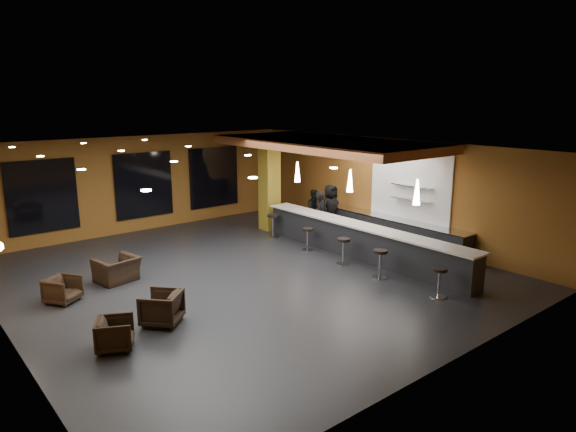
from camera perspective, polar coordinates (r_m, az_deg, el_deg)
floor at (r=14.58m, az=-4.87°, el=-6.66°), size 12.00×13.00×0.10m
ceiling at (r=13.79m, az=-5.16°, el=7.57°), size 12.00×13.00×0.10m
wall_back at (r=19.74m, az=-15.86°, el=3.51°), size 12.00×0.10×3.50m
wall_front at (r=9.61m, az=17.84°, el=-6.47°), size 12.00×0.10×3.50m
wall_right at (r=18.11m, az=10.99°, el=2.95°), size 0.10×13.00×3.50m
wood_soffit at (r=17.09m, az=4.16°, el=8.01°), size 3.60×8.00×0.28m
window_left at (r=18.55m, az=-25.63°, el=1.97°), size 2.20×0.06×2.40m
window_center at (r=19.65m, az=-15.72°, el=3.33°), size 2.20×0.06×2.40m
window_right at (r=21.01m, az=-8.22°, el=4.29°), size 2.20×0.06×2.40m
tile_backsplash at (r=17.39m, az=13.36°, el=3.26°), size 0.06×3.20×2.40m
bar_counter at (r=15.98m, az=8.02°, el=-2.89°), size 0.60×8.00×1.00m
bar_top at (r=15.85m, az=8.08°, el=-1.06°), size 0.78×8.10×0.05m
prep_counter at (r=17.78m, az=11.21°, el=-1.61°), size 0.70×6.00×0.86m
prep_top at (r=17.67m, az=11.28°, el=-0.18°), size 0.72×6.00×0.03m
wall_shelf_lower at (r=17.23m, az=13.53°, el=1.81°), size 0.30×1.50×0.03m
wall_shelf_upper at (r=17.15m, az=13.61°, el=3.28°), size 0.30×1.50×0.03m
column at (r=19.04m, az=-2.08°, el=3.67°), size 0.60×0.60×3.50m
pendant_0 at (r=14.33m, az=14.13°, el=2.59°), size 0.20×0.20×0.70m
pendant_1 at (r=15.92m, az=6.91°, el=3.91°), size 0.20×0.20×0.70m
pendant_2 at (r=17.72m, az=1.05°, el=4.93°), size 0.20×0.20×0.70m
staff_a at (r=17.95m, az=3.69°, el=0.09°), size 0.72×0.61×1.67m
staff_b at (r=19.13m, az=3.00°, el=0.69°), size 0.84×0.72×1.52m
staff_c at (r=18.77m, az=4.73°, el=0.83°), size 0.90×0.61×1.79m
armchair_a at (r=10.89m, az=-18.67°, el=-12.29°), size 0.94×0.93×0.64m
armchair_b at (r=11.71m, az=-13.88°, el=-9.88°), size 1.13×1.13×0.74m
armchair_c at (r=13.65m, az=-23.75°, el=-7.52°), size 0.96×0.97×0.64m
armchair_d at (r=14.60m, az=-18.48°, el=-5.67°), size 1.19×1.09×0.67m
bar_stool_0 at (r=13.28m, az=16.46°, el=-6.69°), size 0.39×0.39×0.77m
bar_stool_1 at (r=14.28m, az=10.21°, el=-4.85°), size 0.41×0.41×0.81m
bar_stool_2 at (r=15.27m, az=6.18°, el=-3.53°), size 0.41×0.41×0.81m
bar_stool_3 at (r=16.58m, az=2.19°, el=-2.25°), size 0.38×0.38×0.75m
bar_stool_4 at (r=18.06m, az=-1.68°, el=-0.78°), size 0.42×0.42×0.84m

